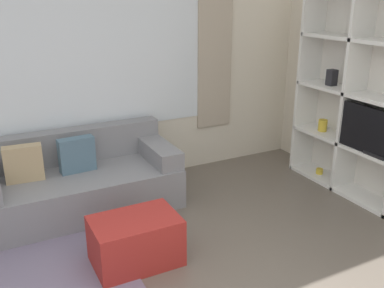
{
  "coord_description": "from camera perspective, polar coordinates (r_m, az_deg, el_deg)",
  "views": [
    {
      "loc": [
        -0.82,
        -1.32,
        2.06
      ],
      "look_at": [
        0.72,
        1.67,
        0.85
      ],
      "focal_mm": 40.0,
      "sensor_mm": 36.0,
      "label": 1
    }
  ],
  "objects": [
    {
      "name": "wall_back",
      "position": [
        4.53,
        -16.7,
        10.0
      ],
      "size": [
        6.81,
        0.11,
        2.7
      ],
      "color": "beige",
      "rests_on": "ground_plane"
    },
    {
      "name": "ottoman",
      "position": [
        3.49,
        -7.52,
        -12.67
      ],
      "size": [
        0.68,
        0.45,
        0.4
      ],
      "color": "#A82823",
      "rests_on": "ground_plane"
    },
    {
      "name": "shelving_unit",
      "position": [
        4.54,
        24.25,
        5.22
      ],
      "size": [
        0.34,
        2.09,
        2.15
      ],
      "color": "silver",
      "rests_on": "ground_plane"
    },
    {
      "name": "couch_main",
      "position": [
        4.37,
        -14.95,
        -4.93
      ],
      "size": [
        1.89,
        0.86,
        0.74
      ],
      "color": "gray",
      "rests_on": "ground_plane"
    }
  ]
}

